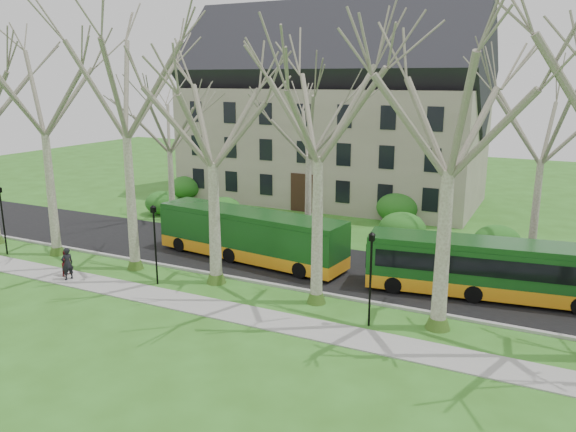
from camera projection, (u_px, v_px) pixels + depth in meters
The scene contains 13 objects.
ground at pixel (263, 296), 28.84m from camera, with size 120.00×120.00×0.00m, color #31661D.
sidewalk at pixel (238, 313), 26.66m from camera, with size 70.00×2.00×0.06m, color gray.
road at pixel (307, 264), 33.63m from camera, with size 80.00×8.00×0.06m, color black.
curb at pixel (276, 285), 30.13m from camera, with size 80.00×0.25×0.14m, color #A5A39E.
building at pixel (332, 110), 50.39m from camera, with size 26.50×12.20×16.00m.
tree_row_verge at pixel (264, 160), 27.43m from camera, with size 49.00×7.00×14.00m.
tree_row_far at pixel (323, 153), 37.56m from camera, with size 33.00×7.00×12.00m.
lamp_row at pixel (253, 254), 27.35m from camera, with size 36.22×0.22×4.30m.
hedges at pixel (297, 211), 42.80m from camera, with size 30.60×8.60×2.00m.
bus_lead at pixel (250, 235), 34.14m from camera, with size 12.43×2.59×3.11m, color #144817, non-canonical shape.
bus_follow at pixel (488, 268), 28.38m from camera, with size 11.97×2.49×2.99m, color #144817, non-canonical shape.
pedestrian_a at pixel (67, 264), 30.86m from camera, with size 0.66×0.44×1.82m, color black.
pedestrian_b at pixel (67, 263), 31.55m from camera, with size 0.71×0.55×1.45m, color #541316.
Camera 1 is at (13.07, -23.68, 10.91)m, focal length 35.00 mm.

